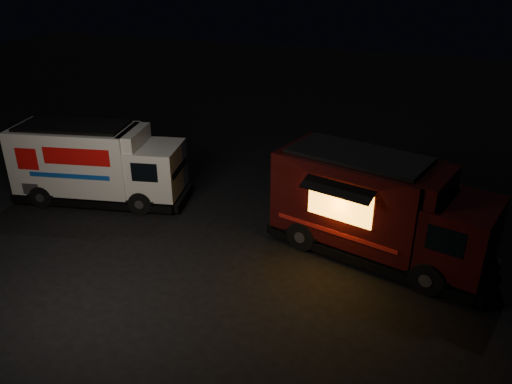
% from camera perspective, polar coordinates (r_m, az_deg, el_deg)
% --- Properties ---
extents(ground, '(80.00, 80.00, 0.00)m').
position_cam_1_polar(ground, '(16.30, -8.89, -5.98)').
color(ground, black).
rests_on(ground, ground).
extents(white_truck, '(6.77, 3.63, 2.92)m').
position_cam_1_polar(white_truck, '(19.41, -17.41, 3.15)').
color(white_truck, silver).
rests_on(white_truck, ground).
extents(red_truck, '(7.14, 4.03, 3.14)m').
position_cam_1_polar(red_truck, '(15.35, 14.14, -1.86)').
color(red_truck, '#34090B').
rests_on(red_truck, ground).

